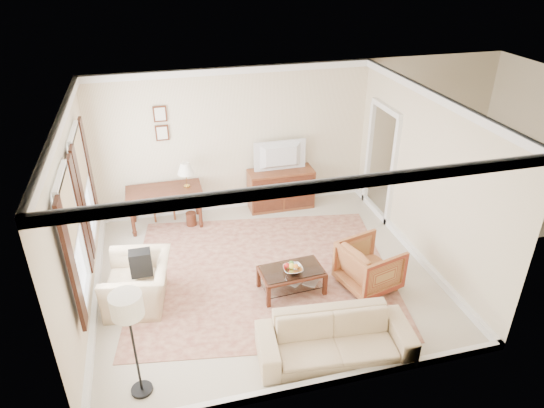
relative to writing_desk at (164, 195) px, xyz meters
name	(u,v)px	position (x,y,z in m)	size (l,w,h in m)	color
room_shell	(264,135)	(1.48, -2.05, 1.81)	(5.51, 5.01, 2.91)	beige
annex_bedroom	(463,195)	(5.97, -0.90, -0.33)	(3.00, 2.70, 2.90)	beige
window_front	(73,240)	(-1.22, -2.75, 0.88)	(0.12, 1.56, 1.80)	#CCB284
window_rear	(83,186)	(-1.22, -1.15, 0.88)	(0.12, 1.56, 1.80)	#CCB284
doorway	(380,164)	(4.19, -0.55, 0.41)	(0.10, 1.12, 2.25)	white
rug	(262,273)	(1.44, -2.03, -0.66)	(4.25, 3.64, 0.01)	maroon
writing_desk	(164,195)	(0.00, 0.00, 0.00)	(1.42, 0.71, 0.78)	#4F2416
desk_chair	(162,193)	(-0.04, 0.35, -0.14)	(0.45, 0.45, 1.05)	brown
desk_lamp	(186,175)	(0.44, 0.00, 0.36)	(0.32, 0.32, 0.50)	silver
framed_prints	(161,123)	(0.10, 0.42, 1.27)	(0.25, 0.04, 0.68)	#4F2416
sideboard	(281,189)	(2.36, 0.17, -0.25)	(1.34, 0.51, 0.82)	brown
tv	(281,148)	(2.36, 0.15, 0.66)	(1.02, 0.58, 0.13)	black
coffee_table	(291,274)	(1.77, -2.59, -0.35)	(1.03, 0.64, 0.42)	#4F2416
fruit_bowl	(293,269)	(1.78, -2.65, -0.19)	(0.42, 0.42, 0.10)	silver
book_a	(288,284)	(1.71, -2.62, -0.50)	(0.28, 0.04, 0.38)	brown
book_b	(305,279)	(2.02, -2.56, -0.50)	(0.28, 0.03, 0.38)	brown
striped_armchair	(370,264)	(3.01, -2.77, -0.24)	(0.83, 0.78, 0.85)	maroon
club_armchair	(137,277)	(-0.56, -2.26, -0.19)	(1.09, 0.71, 0.95)	#CDBB8A
backpack	(140,261)	(-0.48, -2.22, 0.06)	(0.32, 0.22, 0.40)	black
sofa	(335,333)	(1.94, -4.05, -0.26)	(2.05, 0.60, 0.80)	#CDBB8A
floor_lamp	(128,313)	(-0.58, -4.01, 0.59)	(0.37, 0.37, 1.51)	black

